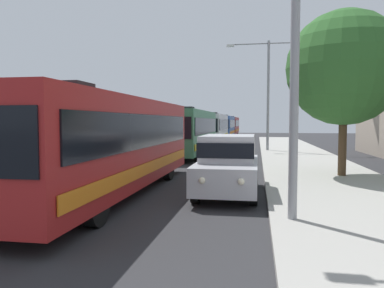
% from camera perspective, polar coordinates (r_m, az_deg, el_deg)
% --- Properties ---
extents(bus_lead, '(2.58, 11.74, 3.21)m').
position_cam_1_polar(bus_lead, '(12.25, -12.21, 0.33)').
color(bus_lead, maroon).
rests_on(bus_lead, ground_plane).
extents(bus_second_in_line, '(2.58, 10.94, 3.21)m').
position_cam_1_polar(bus_second_in_line, '(25.58, -0.51, 1.98)').
color(bus_second_in_line, '#33724C').
rests_on(bus_second_in_line, ground_plane).
extents(bus_middle, '(2.58, 10.54, 3.21)m').
position_cam_1_polar(bus_middle, '(38.69, 3.02, 2.46)').
color(bus_middle, silver).
rests_on(bus_middle, ground_plane).
extents(bus_fourth_in_line, '(2.58, 10.99, 3.21)m').
position_cam_1_polar(bus_fourth_in_line, '(51.89, 4.77, 2.70)').
color(bus_fourth_in_line, '#284C8C').
rests_on(bus_fourth_in_line, ground_plane).
extents(bus_rear, '(2.58, 12.18, 3.21)m').
position_cam_1_polar(bus_rear, '(64.78, 5.78, 2.84)').
color(bus_rear, maroon).
rests_on(bus_rear, ground_plane).
extents(white_suv, '(1.86, 4.59, 1.90)m').
position_cam_1_polar(white_suv, '(12.04, 5.51, -2.81)').
color(white_suv, '#B7B7BC').
rests_on(white_suv, ground_plane).
extents(box_truck_oncoming, '(2.35, 7.67, 3.15)m').
position_cam_1_polar(box_truck_oncoming, '(64.29, 2.79, 2.86)').
color(box_truck_oncoming, black).
rests_on(box_truck_oncoming, ground_plane).
extents(streetlamp_mid, '(6.35, 0.28, 8.29)m').
position_cam_1_polar(streetlamp_mid, '(29.48, 11.50, 9.04)').
color(streetlamp_mid, gray).
rests_on(streetlamp_mid, sidewalk).
extents(roadside_tree, '(4.58, 4.58, 6.62)m').
position_cam_1_polar(roadside_tree, '(16.49, 22.10, 10.60)').
color(roadside_tree, '#4C3823').
rests_on(roadside_tree, sidewalk).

